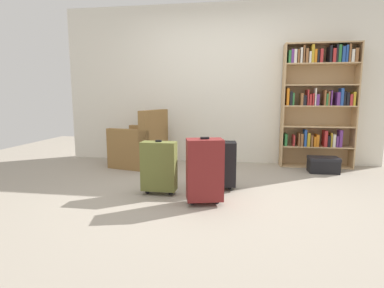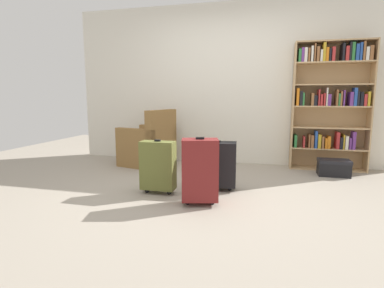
% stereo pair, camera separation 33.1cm
% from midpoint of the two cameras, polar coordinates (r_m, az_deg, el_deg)
% --- Properties ---
extents(ground_plane, '(9.18, 9.18, 0.00)m').
position_cam_midpoint_polar(ground_plane, '(3.48, -0.21, -9.56)').
color(ground_plane, '#9E9384').
extents(back_wall, '(5.25, 0.10, 2.60)m').
position_cam_midpoint_polar(back_wall, '(5.19, 3.11, 11.02)').
color(back_wall, silver).
rests_on(back_wall, ground).
extents(bookshelf, '(1.09, 0.27, 1.90)m').
position_cam_midpoint_polar(bookshelf, '(5.08, 20.86, 7.57)').
color(bookshelf, tan).
rests_on(bookshelf, ground).
extents(armchair, '(0.85, 0.85, 0.90)m').
position_cam_midpoint_polar(armchair, '(4.95, -11.46, -0.45)').
color(armchair, olive).
rests_on(armchair, ground).
extents(mug, '(0.12, 0.08, 0.10)m').
position_cam_midpoint_polar(mug, '(4.81, -7.03, -3.89)').
color(mug, '#1E7F4C').
rests_on(mug, ground).
extents(storage_box, '(0.42, 0.26, 0.23)m').
position_cam_midpoint_polar(storage_box, '(4.79, 21.59, -3.59)').
color(storage_box, black).
rests_on(storage_box, ground).
extents(suitcase_olive, '(0.39, 0.18, 0.62)m').
position_cam_midpoint_polar(suitcase_olive, '(3.48, -8.92, -4.16)').
color(suitcase_olive, brown).
rests_on(suitcase_olive, ground).
extents(suitcase_black, '(0.47, 0.27, 0.59)m').
position_cam_midpoint_polar(suitcase_black, '(3.63, 2.01, -3.70)').
color(suitcase_black, black).
rests_on(suitcase_black, ground).
extents(suitcase_dark_red, '(0.41, 0.32, 0.70)m').
position_cam_midpoint_polar(suitcase_dark_red, '(3.11, -0.68, -4.85)').
color(suitcase_dark_red, maroon).
rests_on(suitcase_dark_red, ground).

